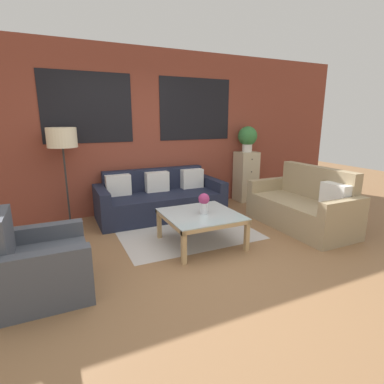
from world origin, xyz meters
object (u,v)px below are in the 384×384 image
at_px(settee_vintage, 303,207).
at_px(drawer_cabinet, 246,176).
at_px(couch_dark, 160,200).
at_px(armchair_corner, 40,266).
at_px(floor_lamp, 62,141).
at_px(coffee_table, 201,218).
at_px(flower_vase, 204,202).
at_px(potted_plant, 248,137).

bearing_deg(settee_vintage, drawer_cabinet, 86.60).
bearing_deg(couch_dark, armchair_corner, -135.81).
bearing_deg(floor_lamp, couch_dark, -5.72).
bearing_deg(settee_vintage, coffee_table, 177.69).
height_order(couch_dark, drawer_cabinet, drawer_cabinet).
distance_m(couch_dark, floor_lamp, 1.79).
xyz_separation_m(floor_lamp, flower_vase, (1.57, -1.54, -0.73)).
bearing_deg(flower_vase, potted_plant, 42.15).
xyz_separation_m(couch_dark, drawer_cabinet, (1.91, 0.23, 0.21)).
bearing_deg(armchair_corner, coffee_table, 11.54).
relative_size(floor_lamp, potted_plant, 3.02).
distance_m(settee_vintage, floor_lamp, 3.77).
height_order(couch_dark, coffee_table, couch_dark).
distance_m(couch_dark, potted_plant, 2.17).
relative_size(coffee_table, drawer_cabinet, 0.95).
distance_m(settee_vintage, armchair_corner, 3.64).
relative_size(couch_dark, flower_vase, 7.78).
xyz_separation_m(floor_lamp, drawer_cabinet, (3.36, 0.08, -0.82)).
height_order(settee_vintage, armchair_corner, settee_vintage).
bearing_deg(coffee_table, settee_vintage, -2.31).
height_order(drawer_cabinet, flower_vase, drawer_cabinet).
height_order(armchair_corner, flower_vase, armchair_corner).
distance_m(potted_plant, flower_vase, 2.51).
xyz_separation_m(potted_plant, flower_vase, (-1.79, -1.62, -0.69)).
bearing_deg(coffee_table, couch_dark, 93.68).
xyz_separation_m(couch_dark, flower_vase, (0.12, -1.39, 0.30)).
height_order(couch_dark, flower_vase, couch_dark).
height_order(settee_vintage, potted_plant, potted_plant).
xyz_separation_m(armchair_corner, coffee_table, (1.90, 0.39, 0.09)).
relative_size(drawer_cabinet, flower_vase, 3.64).
xyz_separation_m(armchair_corner, floor_lamp, (0.36, 1.91, 1.04)).
xyz_separation_m(coffee_table, flower_vase, (0.03, -0.02, 0.22)).
relative_size(settee_vintage, flower_vase, 6.06).
xyz_separation_m(drawer_cabinet, flower_vase, (-1.79, -1.62, 0.09)).
bearing_deg(couch_dark, coffee_table, -86.32).
distance_m(floor_lamp, potted_plant, 3.36).
distance_m(coffee_table, floor_lamp, 2.36).
bearing_deg(floor_lamp, flower_vase, -44.42).
bearing_deg(settee_vintage, couch_dark, 141.43).
distance_m(drawer_cabinet, flower_vase, 2.42).
relative_size(settee_vintage, potted_plant, 3.30).
bearing_deg(flower_vase, drawer_cabinet, 42.15).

